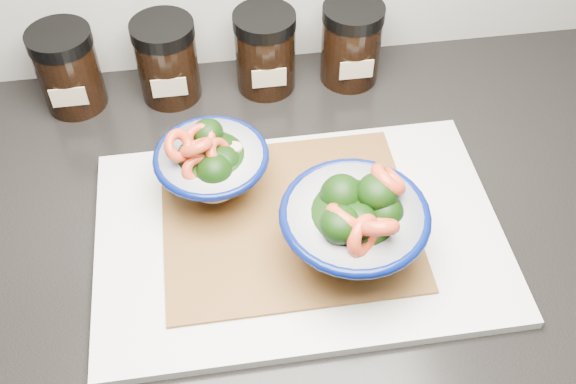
{
  "coord_description": "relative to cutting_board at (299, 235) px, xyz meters",
  "views": [
    {
      "loc": [
        -0.07,
        0.97,
        1.51
      ],
      "look_at": [
        0.0,
        1.44,
        0.96
      ],
      "focal_mm": 42.0,
      "sensor_mm": 36.0,
      "label": 1
    }
  ],
  "objects": [
    {
      "name": "countertop",
      "position": [
        -0.01,
        0.03,
        -0.03
      ],
      "size": [
        3.5,
        0.6,
        0.04
      ],
      "primitive_type": "cube",
      "color": "black",
      "rests_on": "cabinet"
    },
    {
      "name": "cutting_board",
      "position": [
        0.0,
        0.0,
        0.0
      ],
      "size": [
        0.45,
        0.3,
        0.01
      ],
      "primitive_type": "cube",
      "color": "silver",
      "rests_on": "countertop"
    },
    {
      "name": "bamboo_mat",
      "position": [
        -0.01,
        0.02,
        0.01
      ],
      "size": [
        0.28,
        0.24,
        0.0
      ],
      "primitive_type": "cube",
      "color": "#925F2B",
      "rests_on": "cutting_board"
    },
    {
      "name": "bowl_left",
      "position": [
        -0.09,
        0.07,
        0.05
      ],
      "size": [
        0.13,
        0.13,
        0.1
      ],
      "rotation": [
        0.0,
        0.0,
        -0.23
      ],
      "color": "white",
      "rests_on": "bamboo_mat"
    },
    {
      "name": "bowl_right",
      "position": [
        0.05,
        -0.04,
        0.06
      ],
      "size": [
        0.15,
        0.15,
        0.12
      ],
      "rotation": [
        0.0,
        0.0,
        0.28
      ],
      "color": "white",
      "rests_on": "bamboo_mat"
    },
    {
      "name": "spice_jar_a",
      "position": [
        -0.26,
        0.27,
        0.05
      ],
      "size": [
        0.08,
        0.08,
        0.11
      ],
      "color": "black",
      "rests_on": "countertop"
    },
    {
      "name": "spice_jar_b",
      "position": [
        -0.13,
        0.27,
        0.05
      ],
      "size": [
        0.08,
        0.08,
        0.11
      ],
      "color": "black",
      "rests_on": "countertop"
    },
    {
      "name": "spice_jar_c",
      "position": [
        -0.0,
        0.27,
        0.05
      ],
      "size": [
        0.08,
        0.08,
        0.11
      ],
      "color": "black",
      "rests_on": "countertop"
    },
    {
      "name": "spice_jar_d",
      "position": [
        0.11,
        0.27,
        0.05
      ],
      "size": [
        0.08,
        0.08,
        0.11
      ],
      "color": "black",
      "rests_on": "countertop"
    }
  ]
}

